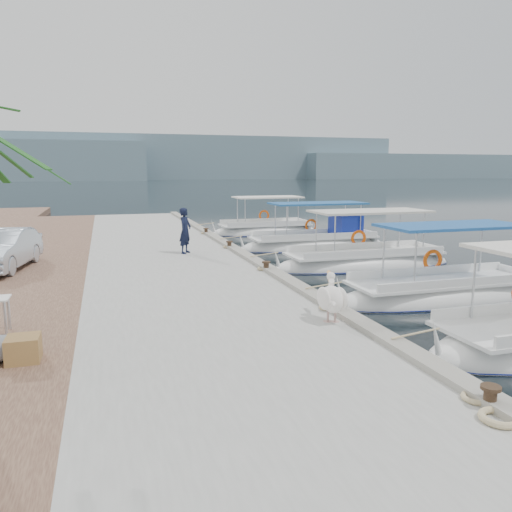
% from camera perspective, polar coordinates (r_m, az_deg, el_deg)
% --- Properties ---
extents(ground, '(400.00, 400.00, 0.00)m').
position_cam_1_polar(ground, '(15.23, 4.18, -4.58)').
color(ground, black).
rests_on(ground, ground).
extents(concrete_quay, '(6.00, 40.00, 0.50)m').
position_cam_1_polar(concrete_quay, '(19.23, -9.65, -0.92)').
color(concrete_quay, '#999994').
rests_on(concrete_quay, ground).
extents(quay_curb, '(0.44, 40.00, 0.12)m').
position_cam_1_polar(quay_curb, '(19.71, -1.64, 0.39)').
color(quay_curb, gray).
rests_on(quay_curb, concrete_quay).
extents(cobblestone_strip, '(4.00, 40.00, 0.50)m').
position_cam_1_polar(cobblestone_strip, '(19.26, -24.56, -1.65)').
color(cobblestone_strip, brown).
rests_on(cobblestone_strip, ground).
extents(distant_hills, '(330.00, 60.00, 18.00)m').
position_cam_1_polar(distant_hills, '(218.10, -7.89, 10.68)').
color(distant_hills, slate).
rests_on(distant_hills, ground).
extents(fishing_caique_b, '(7.04, 2.14, 2.83)m').
position_cam_1_polar(fishing_caique_b, '(15.75, 20.63, -4.25)').
color(fishing_caique_b, white).
rests_on(fishing_caique_b, ground).
extents(fishing_caique_c, '(7.62, 2.27, 2.83)m').
position_cam_1_polar(fishing_caique_c, '(20.18, 12.24, -0.86)').
color(fishing_caique_c, white).
rests_on(fishing_caique_c, ground).
extents(fishing_caique_d, '(7.63, 2.21, 2.83)m').
position_cam_1_polar(fishing_caique_d, '(24.64, 6.83, 1.34)').
color(fishing_caique_d, white).
rests_on(fishing_caique_d, ground).
extents(fishing_caique_e, '(6.58, 2.34, 2.83)m').
position_cam_1_polar(fishing_caique_e, '(30.10, 1.02, 2.81)').
color(fishing_caique_e, white).
rests_on(fishing_caique_e, ground).
extents(mooring_bollards, '(0.28, 20.28, 0.33)m').
position_cam_1_polar(mooring_bollards, '(16.35, 1.17, -1.08)').
color(mooring_bollards, black).
rests_on(mooring_bollards, concrete_quay).
extents(pelican, '(0.72, 1.33, 1.04)m').
position_cam_1_polar(pelican, '(10.99, 8.67, -4.74)').
color(pelican, tan).
rests_on(pelican, concrete_quay).
extents(fisherman, '(0.73, 0.79, 1.82)m').
position_cam_1_polar(fisherman, '(20.00, -8.09, 2.89)').
color(fisherman, black).
rests_on(fisherman, concrete_quay).
extents(parked_car, '(2.11, 4.27, 1.35)m').
position_cam_1_polar(parked_car, '(18.59, -26.99, 0.67)').
color(parked_car, '#B0BCC9').
rests_on(parked_car, cobblestone_strip).
extents(wooden_crate, '(0.55, 0.55, 0.44)m').
position_cam_1_polar(wooden_crate, '(9.65, -25.05, -9.59)').
color(wooden_crate, brown).
rests_on(wooden_crate, cobblestone_strip).
extents(rope_coil, '(0.54, 0.54, 0.10)m').
position_cam_1_polar(rope_coil, '(7.62, 26.05, -16.27)').
color(rope_coil, '#C6B284').
rests_on(rope_coil, concrete_quay).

